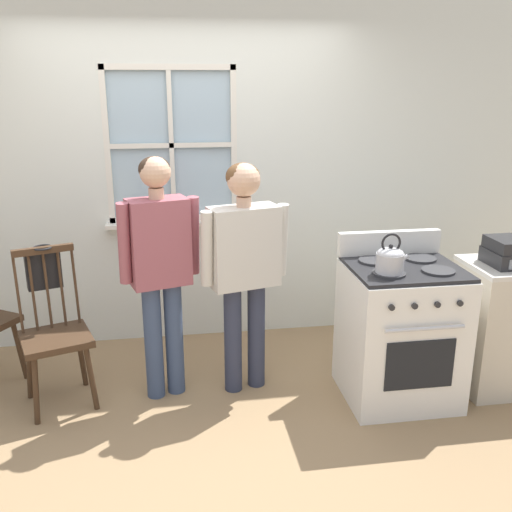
{
  "coord_description": "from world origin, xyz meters",
  "views": [
    {
      "loc": [
        -0.15,
        -3.08,
        2.06
      ],
      "look_at": [
        0.38,
        0.32,
        1.0
      ],
      "focal_mm": 40.0,
      "sensor_mm": 36.0,
      "label": 1
    }
  ],
  "objects_px": {
    "person_teen_center": "(244,255)",
    "handbag": "(43,268)",
    "kettle": "(390,259)",
    "side_counter": "(502,326)",
    "stove": "(400,331)",
    "person_elderly_left": "(160,258)",
    "potted_plant": "(154,213)",
    "chair_by_window": "(55,337)"
  },
  "relations": [
    {
      "from": "stove",
      "to": "handbag",
      "type": "xyz_separation_m",
      "value": [
        -2.32,
        0.48,
        0.4
      ]
    },
    {
      "from": "chair_by_window",
      "to": "stove",
      "type": "distance_m",
      "value": 2.26
    },
    {
      "from": "potted_plant",
      "to": "handbag",
      "type": "height_order",
      "value": "potted_plant"
    },
    {
      "from": "person_elderly_left",
      "to": "handbag",
      "type": "distance_m",
      "value": 0.8
    },
    {
      "from": "kettle",
      "to": "side_counter",
      "type": "relative_size",
      "value": 0.27
    },
    {
      "from": "handbag",
      "to": "side_counter",
      "type": "relative_size",
      "value": 0.34
    },
    {
      "from": "kettle",
      "to": "potted_plant",
      "type": "relative_size",
      "value": 1.06
    },
    {
      "from": "person_elderly_left",
      "to": "stove",
      "type": "xyz_separation_m",
      "value": [
        1.55,
        -0.26,
        -0.5
      ]
    },
    {
      "from": "chair_by_window",
      "to": "stove",
      "type": "relative_size",
      "value": 0.96
    },
    {
      "from": "person_elderly_left",
      "to": "person_teen_center",
      "type": "bearing_deg",
      "value": -15.87
    },
    {
      "from": "person_teen_center",
      "to": "stove",
      "type": "distance_m",
      "value": 1.15
    },
    {
      "from": "person_teen_center",
      "to": "kettle",
      "type": "distance_m",
      "value": 0.93
    },
    {
      "from": "handbag",
      "to": "kettle",
      "type": "bearing_deg",
      "value": -15.86
    },
    {
      "from": "person_elderly_left",
      "to": "stove",
      "type": "distance_m",
      "value": 1.65
    },
    {
      "from": "stove",
      "to": "kettle",
      "type": "height_order",
      "value": "kettle"
    },
    {
      "from": "person_elderly_left",
      "to": "person_teen_center",
      "type": "xyz_separation_m",
      "value": [
        0.55,
        0.0,
        -0.01
      ]
    },
    {
      "from": "stove",
      "to": "side_counter",
      "type": "distance_m",
      "value": 0.75
    },
    {
      "from": "handbag",
      "to": "potted_plant",
      "type": "bearing_deg",
      "value": 41.33
    },
    {
      "from": "person_teen_center",
      "to": "side_counter",
      "type": "relative_size",
      "value": 1.74
    },
    {
      "from": "person_elderly_left",
      "to": "handbag",
      "type": "bearing_deg",
      "value": 147.8
    },
    {
      "from": "person_elderly_left",
      "to": "person_teen_center",
      "type": "relative_size",
      "value": 1.03
    },
    {
      "from": "potted_plant",
      "to": "side_counter",
      "type": "xyz_separation_m",
      "value": [
        2.34,
        -1.1,
        -0.63
      ]
    },
    {
      "from": "handbag",
      "to": "side_counter",
      "type": "bearing_deg",
      "value": -8.51
    },
    {
      "from": "person_elderly_left",
      "to": "kettle",
      "type": "bearing_deg",
      "value": -32.16
    },
    {
      "from": "chair_by_window",
      "to": "side_counter",
      "type": "relative_size",
      "value": 1.16
    },
    {
      "from": "person_teen_center",
      "to": "handbag",
      "type": "distance_m",
      "value": 1.33
    },
    {
      "from": "chair_by_window",
      "to": "person_teen_center",
      "type": "xyz_separation_m",
      "value": [
        1.24,
        0.01,
        0.49
      ]
    },
    {
      "from": "person_teen_center",
      "to": "stove",
      "type": "height_order",
      "value": "person_teen_center"
    },
    {
      "from": "stove",
      "to": "potted_plant",
      "type": "distance_m",
      "value": 2.04
    },
    {
      "from": "chair_by_window",
      "to": "handbag",
      "type": "relative_size",
      "value": 3.4
    },
    {
      "from": "handbag",
      "to": "person_elderly_left",
      "type": "bearing_deg",
      "value": -15.89
    },
    {
      "from": "person_teen_center",
      "to": "handbag",
      "type": "bearing_deg",
      "value": 156.12
    },
    {
      "from": "side_counter",
      "to": "person_teen_center",
      "type": "bearing_deg",
      "value": 172.06
    },
    {
      "from": "kettle",
      "to": "side_counter",
      "type": "distance_m",
      "value": 1.09
    },
    {
      "from": "stove",
      "to": "handbag",
      "type": "distance_m",
      "value": 2.4
    },
    {
      "from": "person_teen_center",
      "to": "stove",
      "type": "relative_size",
      "value": 1.45
    },
    {
      "from": "kettle",
      "to": "handbag",
      "type": "xyz_separation_m",
      "value": [
        -2.16,
        0.61,
        -0.15
      ]
    },
    {
      "from": "stove",
      "to": "person_elderly_left",
      "type": "bearing_deg",
      "value": 170.37
    },
    {
      "from": "person_elderly_left",
      "to": "potted_plant",
      "type": "relative_size",
      "value": 6.95
    },
    {
      "from": "person_teen_center",
      "to": "potted_plant",
      "type": "xyz_separation_m",
      "value": [
        -0.59,
        0.85,
        0.11
      ]
    },
    {
      "from": "stove",
      "to": "handbag",
      "type": "relative_size",
      "value": 3.53
    },
    {
      "from": "person_elderly_left",
      "to": "potted_plant",
      "type": "distance_m",
      "value": 0.87
    }
  ]
}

